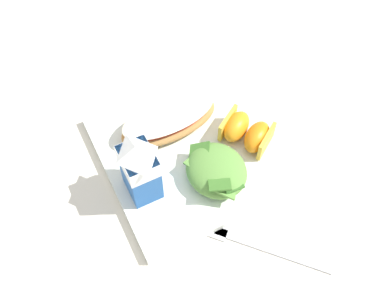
% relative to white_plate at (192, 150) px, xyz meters
% --- Properties ---
extents(ground, '(3.00, 3.00, 0.00)m').
position_rel_white_plate_xyz_m(ground, '(0.00, 0.00, -0.01)').
color(ground, beige).
extents(white_plate, '(0.28, 0.28, 0.02)m').
position_rel_white_plate_xyz_m(white_plate, '(0.00, 0.00, 0.00)').
color(white_plate, white).
rests_on(white_plate, ground).
extents(cheesy_pizza_bread, '(0.09, 0.17, 0.04)m').
position_rel_white_plate_xyz_m(cheesy_pizza_bread, '(0.06, 0.01, 0.03)').
color(cheesy_pizza_bread, '#B77F42').
rests_on(cheesy_pizza_bread, white_plate).
extents(green_salad_pile, '(0.12, 0.09, 0.04)m').
position_rel_white_plate_xyz_m(green_salad_pile, '(-0.07, -0.01, 0.03)').
color(green_salad_pile, '#5B8E3D').
rests_on(green_salad_pile, white_plate).
extents(milk_carton, '(0.06, 0.05, 0.11)m').
position_rel_white_plate_xyz_m(milk_carton, '(-0.03, 0.10, 0.07)').
color(milk_carton, '#23569E').
rests_on(milk_carton, white_plate).
extents(orange_wedge_front, '(0.06, 0.07, 0.04)m').
position_rel_white_plate_xyz_m(orange_wedge_front, '(-0.04, -0.10, 0.03)').
color(orange_wedge_front, orange).
rests_on(orange_wedge_front, white_plate).
extents(orange_wedge_middle, '(0.06, 0.07, 0.04)m').
position_rel_white_plate_xyz_m(orange_wedge_middle, '(-0.01, -0.08, 0.03)').
color(orange_wedge_middle, orange).
rests_on(orange_wedge_middle, white_plate).
extents(metal_fork, '(0.15, 0.14, 0.01)m').
position_rel_white_plate_xyz_m(metal_fork, '(-0.18, -0.01, -0.01)').
color(metal_fork, silver).
rests_on(metal_fork, ground).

